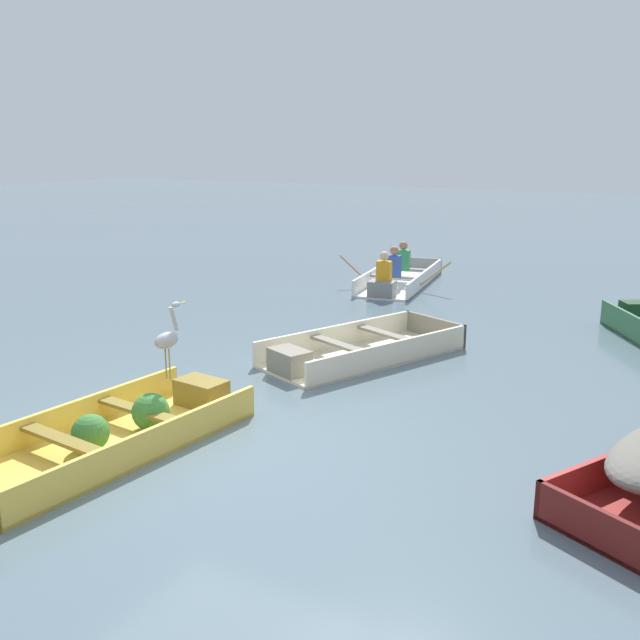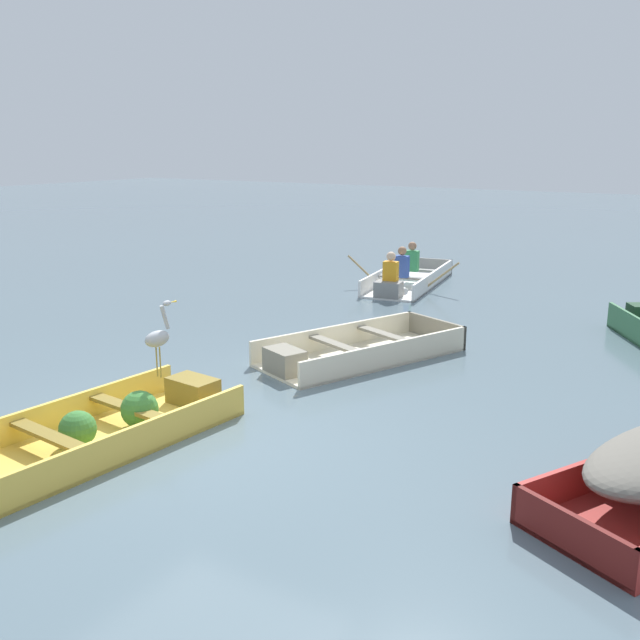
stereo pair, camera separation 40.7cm
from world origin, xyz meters
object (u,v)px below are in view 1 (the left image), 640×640
at_px(dinghy_yellow_foreground, 119,430).
at_px(skiff_cream_mid_moored, 356,351).
at_px(rowboat_white_with_crew, 398,277).
at_px(heron_on_dinghy, 167,338).

relative_size(dinghy_yellow_foreground, skiff_cream_mid_moored, 1.00).
distance_m(rowboat_white_with_crew, heron_on_dinghy, 8.04).
distance_m(skiff_cream_mid_moored, heron_on_dinghy, 3.12).
height_order(skiff_cream_mid_moored, heron_on_dinghy, heron_on_dinghy).
bearing_deg(skiff_cream_mid_moored, rowboat_white_with_crew, 107.07).
relative_size(skiff_cream_mid_moored, heron_on_dinghy, 3.80).
distance_m(dinghy_yellow_foreground, rowboat_white_with_crew, 8.85).
height_order(skiff_cream_mid_moored, rowboat_white_with_crew, rowboat_white_with_crew).
height_order(dinghy_yellow_foreground, skiff_cream_mid_moored, dinghy_yellow_foreground).
distance_m(dinghy_yellow_foreground, heron_on_dinghy, 1.14).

